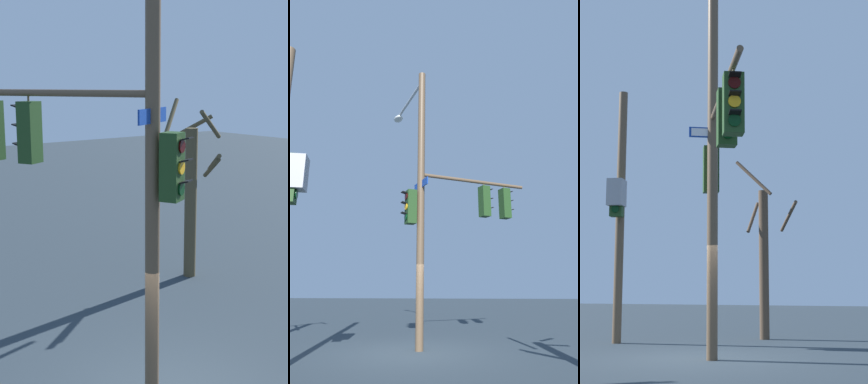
# 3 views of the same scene
# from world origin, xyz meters

# --- Properties ---
(main_signal_pole_assembly) EXTENTS (5.28, 3.43, 9.30)m
(main_signal_pole_assembly) POSITION_xyz_m (0.74, 0.79, 4.97)
(main_signal_pole_assembly) COLOR brown
(main_signal_pole_assembly) RESTS_ON ground
(bare_tree_behind_pole) EXTENTS (1.91, 1.91, 5.18)m
(bare_tree_behind_pole) POSITION_xyz_m (4.69, -4.74, 2.49)
(bare_tree_behind_pole) COLOR #4A412C
(bare_tree_behind_pole) RESTS_ON ground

